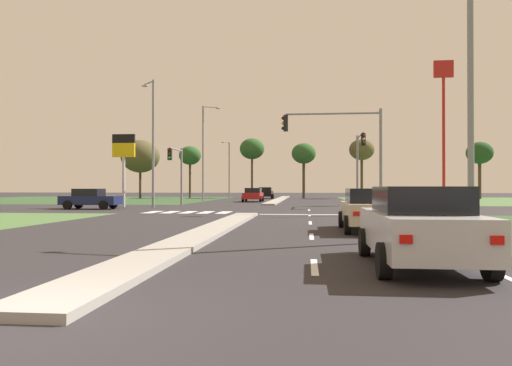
% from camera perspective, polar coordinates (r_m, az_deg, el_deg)
% --- Properties ---
extents(ground_plane, '(200.00, 200.00, 0.00)m').
position_cam_1_polar(ground_plane, '(35.57, 0.54, -3.04)').
color(ground_plane, '#282628').
extents(grass_verge_far_left, '(35.00, 35.00, 0.01)m').
position_cam_1_polar(grass_verge_far_left, '(66.48, -19.78, -1.81)').
color(grass_verge_far_left, '#2D4C28').
rests_on(grass_verge_far_left, ground).
extents(grass_verge_far_right, '(35.00, 35.00, 0.01)m').
position_cam_1_polar(grass_verge_far_right, '(63.86, 26.26, -1.85)').
color(grass_verge_far_right, '#476B38').
rests_on(grass_verge_far_right, ground).
extents(median_island_near, '(1.20, 22.00, 0.14)m').
position_cam_1_polar(median_island_near, '(16.78, -5.63, -5.69)').
color(median_island_near, gray).
rests_on(median_island_near, ground).
extents(median_island_far, '(1.20, 36.00, 0.14)m').
position_cam_1_polar(median_island_far, '(60.49, 2.77, -1.92)').
color(median_island_far, gray).
rests_on(median_island_far, ground).
extents(lane_dash_near, '(0.14, 2.00, 0.01)m').
position_cam_1_polar(lane_dash_near, '(9.97, 6.81, -9.66)').
color(lane_dash_near, silver).
rests_on(lane_dash_near, ground).
extents(lane_dash_second, '(0.14, 2.00, 0.01)m').
position_cam_1_polar(lane_dash_second, '(15.93, 6.49, -6.21)').
color(lane_dash_second, silver).
rests_on(lane_dash_second, ground).
extents(lane_dash_third, '(0.14, 2.00, 0.01)m').
position_cam_1_polar(lane_dash_third, '(21.90, 6.34, -4.64)').
color(lane_dash_third, silver).
rests_on(lane_dash_third, ground).
extents(lane_dash_fourth, '(0.14, 2.00, 0.01)m').
position_cam_1_polar(lane_dash_fourth, '(27.89, 6.26, -3.74)').
color(lane_dash_fourth, silver).
rests_on(lane_dash_fourth, ground).
extents(lane_dash_fifth, '(0.14, 2.00, 0.01)m').
position_cam_1_polar(lane_dash_fifth, '(33.88, 6.20, -3.16)').
color(lane_dash_fifth, silver).
rests_on(lane_dash_fifth, ground).
extents(edge_line_right, '(0.14, 24.00, 0.01)m').
position_cam_1_polar(edge_line_right, '(17.79, 17.34, -5.59)').
color(edge_line_right, silver).
rests_on(edge_line_right, ground).
extents(stop_bar_near, '(6.40, 0.50, 0.01)m').
position_cam_1_polar(stop_bar_near, '(28.42, 6.86, -3.68)').
color(stop_bar_near, silver).
rests_on(stop_bar_near, ground).
extents(crosswalk_bar_near, '(0.70, 2.80, 0.01)m').
position_cam_1_polar(crosswalk_bar_near, '(31.75, -11.97, -3.34)').
color(crosswalk_bar_near, silver).
rests_on(crosswalk_bar_near, ground).
extents(crosswalk_bar_second, '(0.70, 2.80, 0.01)m').
position_cam_1_polar(crosswalk_bar_second, '(31.42, -9.97, -3.37)').
color(crosswalk_bar_second, silver).
rests_on(crosswalk_bar_second, ground).
extents(crosswalk_bar_third, '(0.70, 2.80, 0.01)m').
position_cam_1_polar(crosswalk_bar_third, '(31.12, -7.93, -3.40)').
color(crosswalk_bar_third, silver).
rests_on(crosswalk_bar_third, ground).
extents(crosswalk_bar_fourth, '(0.70, 2.80, 0.01)m').
position_cam_1_polar(crosswalk_bar_fourth, '(30.87, -5.85, -3.43)').
color(crosswalk_bar_fourth, silver).
rests_on(crosswalk_bar_fourth, ground).
extents(crosswalk_bar_fifth, '(0.70, 2.80, 0.01)m').
position_cam_1_polar(crosswalk_bar_fifth, '(30.65, -3.74, -3.45)').
color(crosswalk_bar_fifth, silver).
rests_on(crosswalk_bar_fifth, ground).
extents(car_red_near, '(2.08, 4.38, 1.50)m').
position_cam_1_polar(car_red_near, '(52.90, -0.34, -1.37)').
color(car_red_near, '#A31919').
rests_on(car_red_near, ground).
extents(car_beige_second, '(1.99, 4.49, 1.55)m').
position_cam_1_polar(car_beige_second, '(18.26, 13.03, -2.99)').
color(car_beige_second, '#BCAD8E').
rests_on(car_beige_second, ground).
extents(car_silver_third, '(2.01, 4.54, 1.61)m').
position_cam_1_polar(car_silver_third, '(10.35, 18.40, -4.76)').
color(car_silver_third, '#B7B7BC').
rests_on(car_silver_third, ground).
extents(car_navy_fourth, '(4.20, 1.95, 1.48)m').
position_cam_1_polar(car_navy_fourth, '(37.42, -18.74, -1.73)').
color(car_navy_fourth, '#161E47').
rests_on(car_navy_fourth, ground).
extents(car_black_fifth, '(2.08, 4.35, 1.57)m').
position_cam_1_polar(car_black_fifth, '(67.17, 1.12, -1.15)').
color(car_black_fifth, black).
rests_on(car_black_fifth, ground).
extents(traffic_signal_far_right, '(0.32, 4.75, 5.97)m').
position_cam_1_polar(traffic_signal_far_right, '(40.61, 11.96, 3.07)').
color(traffic_signal_far_right, gray).
rests_on(traffic_signal_far_right, ground).
extents(traffic_signal_far_left, '(0.32, 4.04, 5.01)m').
position_cam_1_polar(traffic_signal_far_left, '(41.96, -9.19, 2.05)').
color(traffic_signal_far_left, gray).
rests_on(traffic_signal_far_left, ground).
extents(traffic_signal_near_right, '(5.83, 0.32, 6.13)m').
position_cam_1_polar(traffic_signal_near_right, '(28.98, 10.28, 4.83)').
color(traffic_signal_near_right, gray).
rests_on(traffic_signal_near_right, ground).
extents(street_lamp_near, '(2.71, 0.68, 9.94)m').
position_cam_1_polar(street_lamp_near, '(17.33, 22.96, 12.77)').
color(street_lamp_near, gray).
rests_on(street_lamp_near, ground).
extents(street_lamp_second, '(1.48, 1.44, 9.94)m').
position_cam_1_polar(street_lamp_second, '(39.09, -11.97, 5.25)').
color(street_lamp_second, gray).
rests_on(street_lamp_second, ground).
extents(street_lamp_third, '(2.00, 0.99, 10.93)m').
position_cam_1_polar(street_lamp_third, '(56.64, -6.05, 3.99)').
color(street_lamp_third, gray).
rests_on(street_lamp_third, ground).
extents(street_lamp_fourth, '(0.99, 2.26, 8.51)m').
position_cam_1_polar(street_lamp_fourth, '(75.04, -3.21, 1.98)').
color(street_lamp_fourth, gray).
rests_on(street_lamp_fourth, ground).
extents(fastfood_pole_sign, '(1.80, 0.40, 13.56)m').
position_cam_1_polar(fastfood_pole_sign, '(50.06, 21.01, 8.91)').
color(fastfood_pole_sign, red).
rests_on(fastfood_pole_sign, ground).
extents(fuel_price_totem, '(1.80, 0.24, 5.76)m').
position_cam_1_polar(fuel_price_totem, '(39.94, -15.16, 3.29)').
color(fuel_price_totem, silver).
rests_on(fuel_price_totem, ground).
extents(treeline_near, '(5.50, 5.50, 8.33)m').
position_cam_1_polar(treeline_near, '(71.89, -13.33, 3.03)').
color(treeline_near, '#423323').
rests_on(treeline_near, ground).
extents(treeline_second, '(3.22, 3.22, 7.57)m').
position_cam_1_polar(treeline_second, '(71.93, -7.70, 3.15)').
color(treeline_second, '#423323').
rests_on(treeline_second, ground).
extents(treeline_third, '(3.58, 3.58, 8.66)m').
position_cam_1_polar(treeline_third, '(70.97, -0.46, 3.96)').
color(treeline_third, '#423323').
rests_on(treeline_third, ground).
extents(treeline_fourth, '(3.41, 3.41, 7.79)m').
position_cam_1_polar(treeline_fourth, '(69.38, 5.58, 3.38)').
color(treeline_fourth, '#423323').
rests_on(treeline_fourth, ground).
extents(treeline_fifth, '(3.51, 3.51, 8.35)m').
position_cam_1_polar(treeline_fifth, '(70.28, 12.22, 3.76)').
color(treeline_fifth, '#423323').
rests_on(treeline_fifth, ground).
extents(treeline_sixth, '(3.47, 3.47, 7.64)m').
position_cam_1_polar(treeline_sixth, '(72.04, 24.60, 3.14)').
color(treeline_sixth, '#423323').
rests_on(treeline_sixth, ground).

